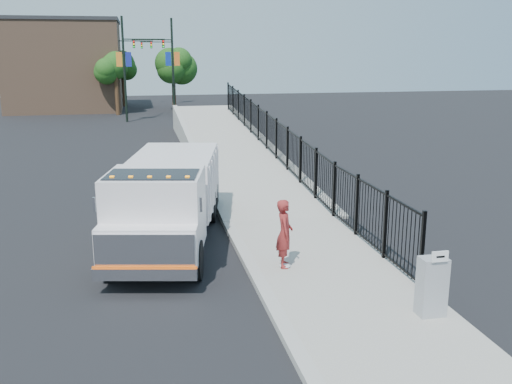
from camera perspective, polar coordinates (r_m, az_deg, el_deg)
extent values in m
plane|color=black|center=(14.58, -0.37, -8.03)|extent=(120.00, 120.00, 0.00)
cube|color=#9E998E|center=(13.30, 9.67, -10.20)|extent=(3.55, 12.00, 0.12)
cube|color=#ADAAA3|center=(12.76, 1.44, -10.99)|extent=(0.30, 12.00, 0.16)
cube|color=#9E998E|center=(30.14, -2.43, 3.52)|extent=(3.95, 24.06, 3.19)
cube|color=black|center=(26.40, 2.03, 4.01)|extent=(0.10, 28.00, 1.80)
cube|color=black|center=(16.96, -8.56, -3.03)|extent=(2.34, 6.81, 0.22)
cube|color=white|center=(14.53, -9.99, -1.92)|extent=(2.73, 2.61, 1.98)
cube|color=white|center=(13.51, -10.79, -5.38)|extent=(2.42, 1.15, 0.99)
cube|color=silver|center=(13.17, -11.08, -5.91)|extent=(2.25, 0.54, 0.84)
cube|color=silver|center=(13.27, -11.04, -8.04)|extent=(2.37, 0.66, 0.28)
cube|color=#E8520D|center=(13.22, -11.07, -7.44)|extent=(2.34, 0.53, 0.06)
cube|color=black|center=(14.14, -10.26, 0.13)|extent=(2.40, 1.71, 0.84)
cube|color=white|center=(17.95, -8.08, 1.20)|extent=(3.18, 4.56, 1.69)
cube|color=silver|center=(13.75, -15.87, -1.22)|extent=(0.07, 0.07, 0.35)
cube|color=silver|center=(13.29, -5.52, -1.26)|extent=(0.07, 0.07, 0.35)
cube|color=orange|center=(13.90, -14.21, 1.45)|extent=(0.11, 0.10, 0.06)
cube|color=orange|center=(13.80, -12.41, 1.46)|extent=(0.11, 0.10, 0.06)
cube|color=orange|center=(13.71, -10.59, 1.47)|extent=(0.11, 0.10, 0.06)
cube|color=orange|center=(13.64, -8.74, 1.48)|extent=(0.11, 0.10, 0.06)
cube|color=orange|center=(13.58, -6.88, 1.49)|extent=(0.11, 0.10, 0.06)
cylinder|color=black|center=(14.42, -14.39, -6.63)|extent=(0.51, 1.04, 0.99)
cylinder|color=black|center=(14.05, -6.07, -6.80)|extent=(0.51, 1.04, 0.99)
cylinder|color=black|center=(18.94, -10.86, -1.49)|extent=(0.51, 1.04, 0.99)
cylinder|color=black|center=(18.66, -4.56, -1.51)|extent=(0.51, 1.04, 0.99)
cylinder|color=black|center=(19.97, -10.29, -0.65)|extent=(0.51, 1.04, 0.99)
cylinder|color=black|center=(19.71, -4.32, -0.66)|extent=(0.51, 1.04, 0.99)
imported|color=maroon|center=(14.37, 2.86, -4.15)|extent=(0.53, 0.70, 1.75)
cube|color=gray|center=(12.41, 17.17, -9.02)|extent=(0.55, 0.40, 1.25)
cube|color=white|center=(11.98, 17.93, -6.16)|extent=(0.35, 0.04, 0.22)
ellipsoid|color=silver|center=(14.59, 2.90, -7.36)|extent=(0.30, 0.30, 0.07)
cylinder|color=black|center=(45.99, -13.03, 11.80)|extent=(0.18, 0.18, 8.00)
cube|color=black|center=(45.97, -11.13, 14.77)|extent=(3.20, 0.08, 0.08)
cube|color=black|center=(46.01, -9.26, 14.41)|extent=(0.18, 0.22, 0.60)
cube|color=navy|center=(45.96, -12.63, 12.82)|extent=(0.45, 0.04, 1.10)
cube|color=orange|center=(45.98, -13.53, 12.77)|extent=(0.45, 0.04, 1.10)
cylinder|color=black|center=(48.16, -8.31, 12.09)|extent=(0.18, 0.18, 8.00)
cube|color=black|center=(48.07, -10.37, 14.75)|extent=(3.20, 0.08, 0.08)
cube|color=black|center=(48.04, -12.12, 14.26)|extent=(0.18, 0.22, 0.60)
cube|color=orange|center=(48.16, -7.91, 13.06)|extent=(0.45, 0.04, 1.10)
cube|color=#0E2D9D|center=(48.12, -8.77, 13.03)|extent=(0.45, 0.04, 1.10)
cylinder|color=black|center=(54.81, -13.59, 12.06)|extent=(0.18, 0.18, 8.00)
cube|color=black|center=(54.77, -12.01, 14.56)|extent=(3.20, 0.08, 0.08)
cube|color=black|center=(54.79, -10.44, 14.26)|extent=(0.18, 0.22, 0.60)
cube|color=navy|center=(54.78, -13.26, 12.92)|extent=(0.45, 0.04, 1.10)
cube|color=orange|center=(54.80, -14.01, 12.88)|extent=(0.45, 0.04, 1.10)
cylinder|color=black|center=(60.89, -8.34, 12.45)|extent=(0.18, 0.18, 8.00)
cube|color=black|center=(60.79, -9.98, 14.56)|extent=(3.20, 0.08, 0.08)
cube|color=black|center=(60.75, -11.36, 14.17)|extent=(0.18, 0.22, 0.60)
cube|color=#DA4506|center=(60.89, -8.03, 13.22)|extent=(0.45, 0.04, 1.10)
cube|color=#120F8E|center=(60.85, -8.71, 13.19)|extent=(0.45, 0.04, 1.10)
cylinder|color=#382314|center=(51.40, -13.72, 9.27)|extent=(0.36, 0.36, 3.20)
sphere|color=#194714|center=(51.27, -13.88, 11.94)|extent=(2.36, 2.36, 2.36)
cylinder|color=#382314|center=(54.42, -8.21, 9.76)|extent=(0.36, 0.36, 3.20)
sphere|color=#194714|center=(54.31, -8.30, 12.29)|extent=(2.75, 2.75, 2.75)
cylinder|color=#382314|center=(59.51, -13.11, 9.89)|extent=(0.36, 0.36, 3.20)
sphere|color=#194714|center=(59.40, -13.24, 12.20)|extent=(2.49, 2.49, 2.49)
cube|color=#8C664C|center=(57.62, -18.49, 11.82)|extent=(10.00, 10.00, 8.00)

